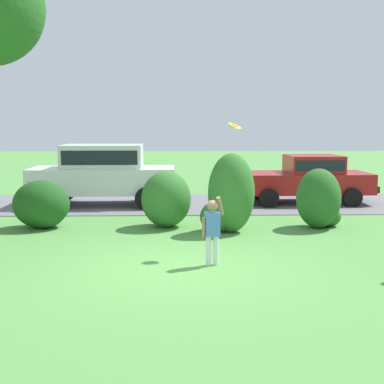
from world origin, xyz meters
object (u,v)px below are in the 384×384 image
(frisbee, at_px, (234,126))
(child_thrower, at_px, (212,227))
(parked_suv, at_px, (103,171))
(parked_sedan, at_px, (306,177))

(frisbee, bearing_deg, child_thrower, -114.30)
(parked_suv, xyz_separation_m, frisbee, (3.51, -6.16, 1.46))
(parked_suv, relative_size, child_thrower, 3.68)
(child_thrower, bearing_deg, frisbee, 65.70)
(parked_sedan, distance_m, frisbee, 7.33)
(parked_sedan, bearing_deg, frisbee, -115.19)
(frisbee, bearing_deg, parked_sedan, 64.81)
(parked_sedan, relative_size, parked_suv, 0.94)
(child_thrower, height_order, frisbee, frisbee)
(parked_sedan, height_order, child_thrower, parked_sedan)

